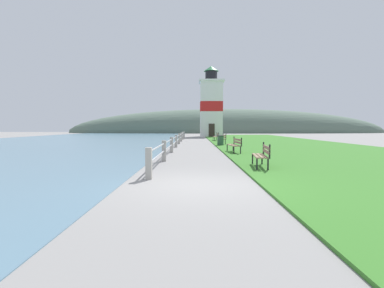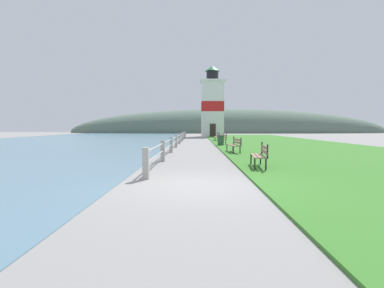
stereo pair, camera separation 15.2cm
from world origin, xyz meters
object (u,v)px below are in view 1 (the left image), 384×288
Objects in this scene: park_bench_by_lighthouse at (216,136)px; lighthouse at (211,106)px; park_bench_near at (262,154)px; park_bench_far at (223,138)px; trash_bin at (220,141)px; park_bench_midway at (235,144)px.

lighthouse is (0.25, 14.33, 4.26)m from park_bench_by_lighthouse.
park_bench_far is (-0.02, 14.79, -0.00)m from park_bench_near.
park_bench_near and park_bench_by_lighthouse have the same top height.
trash_bin is at bearing -91.37° from lighthouse.
park_bench_by_lighthouse reaches higher than trash_bin.
park_bench_far is 1.85m from trash_bin.
park_bench_midway is at bearing -87.79° from trash_bin.
park_bench_by_lighthouse is (0.04, 14.99, 0.00)m from park_bench_midway.
park_bench_near is 0.88× the size of park_bench_by_lighthouse.
lighthouse reaches higher than park_bench_midway.
lighthouse is (0.19, 20.91, 4.26)m from park_bench_far.
park_bench_midway is 14.99m from park_bench_by_lighthouse.
park_bench_near is at bearing -88.34° from trash_bin.
park_bench_near is 0.89× the size of park_bench_midway.
park_bench_near is 0.16× the size of lighthouse.
lighthouse reaches higher than park_bench_near.
trash_bin is at bearing 75.86° from park_bench_far.
lighthouse is 23.14m from trash_bin.
park_bench_near is 12.98m from trash_bin.
lighthouse is 12.94× the size of trash_bin.
lighthouse is at bearing 88.63° from trash_bin.
park_bench_by_lighthouse is at bearing -83.77° from park_bench_near.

